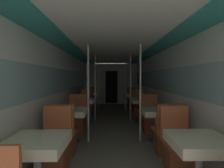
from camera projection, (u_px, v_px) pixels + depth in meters
The scene contains 32 objects.
wall_left at pixel (65, 88), 4.99m from camera, with size 0.05×10.27×2.14m.
wall_right at pixel (161, 88), 5.03m from camera, with size 0.05×10.27×2.14m.
ceiling_panel at pixel (113, 51), 4.97m from camera, with size 2.74×10.27×0.07m.
bulkhead_far at pixel (111, 84), 9.33m from camera, with size 2.69×0.09×2.14m.
dining_table_left_0 at pixel (37, 146), 2.03m from camera, with size 0.68×0.68×0.72m.
chair_left_far_0 at pixel (54, 152), 2.67m from camera, with size 0.46×0.46×0.96m.
dining_table_left_1 at pixel (71, 113), 3.86m from camera, with size 0.68×0.68×0.72m.
chair_left_near_1 at pixel (64, 138), 3.24m from camera, with size 0.46×0.46×0.96m.
chair_left_far_1 at pixel (77, 121), 4.50m from camera, with size 0.46×0.46×0.96m.
support_pole_left_1 at pixel (88, 93), 3.84m from camera, with size 0.04×0.04×2.14m.
dining_table_left_2 at pixel (84, 102), 5.69m from camera, with size 0.68×0.68×0.72m.
chair_left_near_2 at pixel (80, 116), 5.07m from camera, with size 0.46×0.46×0.96m.
chair_left_far_2 at pixel (86, 109), 6.33m from camera, with size 0.46×0.46×0.96m.
support_pole_left_2 at pixel (95, 88), 5.67m from camera, with size 0.04×0.04×2.14m.
dining_table_left_3 at pixel (90, 96), 7.52m from camera, with size 0.68×0.68×0.72m.
chair_left_near_3 at pixel (88, 106), 6.90m from camera, with size 0.46×0.46×0.96m.
chair_left_far_3 at pixel (91, 101), 8.16m from camera, with size 0.46×0.46×0.96m.
support_pole_left_3 at pixel (99, 85), 7.50m from camera, with size 0.04×0.04×2.14m.
dining_table_right_0 at pixel (199, 145), 2.05m from camera, with size 0.68×0.68×0.72m.
chair_right_far_0 at pixel (178, 151), 2.70m from camera, with size 0.46×0.46×0.96m.
dining_table_right_1 at pixel (157, 113), 3.88m from camera, with size 0.68×0.68×0.72m.
chair_right_near_1 at pixel (166, 138), 3.27m from camera, with size 0.46×0.46×0.96m.
chair_right_far_1 at pixel (150, 121), 4.53m from camera, with size 0.46×0.46×0.96m.
support_pole_right_1 at pixel (140, 93), 3.86m from camera, with size 0.04×0.04×2.14m.
dining_table_right_2 at pixel (142, 102), 5.71m from camera, with size 0.68×0.68×0.72m.
chair_right_near_2 at pixel (146, 116), 5.10m from camera, with size 0.46×0.46×0.96m.
chair_right_far_2 at pixel (139, 108), 6.36m from camera, with size 0.46×0.46×0.96m.
support_pole_right_2 at pixel (130, 88), 5.69m from camera, with size 0.04×0.04×2.14m.
dining_table_right_3 at pixel (134, 96), 7.54m from camera, with size 0.68×0.68×0.72m.
chair_right_near_3 at pixel (136, 106), 6.93m from camera, with size 0.46×0.46×0.96m.
chair_right_far_3 at pixel (132, 101), 8.18m from camera, with size 0.46×0.46×0.96m.
support_pole_right_3 at pixel (125, 85), 7.52m from camera, with size 0.04×0.04×2.14m.
Camera 1 is at (-0.11, -1.26, 1.43)m, focal length 28.00 mm.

